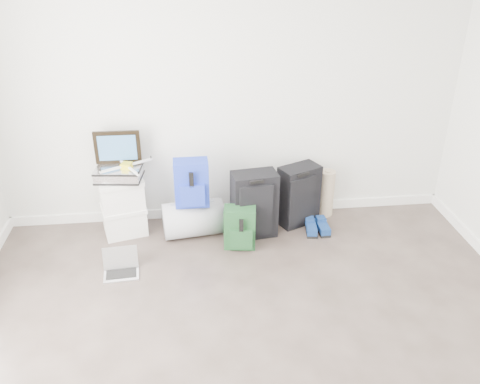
{
  "coord_description": "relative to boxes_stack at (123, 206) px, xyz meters",
  "views": [
    {
      "loc": [
        -0.42,
        -2.16,
        2.69
      ],
      "look_at": [
        0.03,
        1.9,
        0.56
      ],
      "focal_mm": 38.0,
      "sensor_mm": 36.0,
      "label": 1
    }
  ],
  "objects": [
    {
      "name": "room_envelope",
      "position": [
        1.07,
        -2.23,
        1.43
      ],
      "size": [
        4.52,
        5.02,
        2.71
      ],
      "color": "silver",
      "rests_on": "ground"
    },
    {
      "name": "boxes_stack",
      "position": [
        0.0,
        0.0,
        0.0
      ],
      "size": [
        0.48,
        0.43,
        0.59
      ],
      "rotation": [
        0.0,
        0.0,
        0.25
      ],
      "color": "silver",
      "rests_on": "ground"
    },
    {
      "name": "briefcase",
      "position": [
        0.0,
        0.0,
        0.35
      ],
      "size": [
        0.45,
        0.35,
        0.12
      ],
      "primitive_type": "cube",
      "rotation": [
        0.0,
        0.0,
        -0.12
      ],
      "color": "#B2B2B7",
      "rests_on": "boxes_stack"
    },
    {
      "name": "painting",
      "position": [
        -0.0,
        0.1,
        0.57
      ],
      "size": [
        0.43,
        0.04,
        0.32
      ],
      "rotation": [
        0.0,
        0.0,
        -0.01
      ],
      "color": "black",
      "rests_on": "briefcase"
    },
    {
      "name": "drone",
      "position": [
        0.08,
        -0.02,
        0.44
      ],
      "size": [
        0.47,
        0.47,
        0.05
      ],
      "rotation": [
        0.0,
        0.0,
        -0.28
      ],
      "color": "gold",
      "rests_on": "briefcase"
    },
    {
      "name": "duffel_bag",
      "position": [
        0.67,
        -0.12,
        -0.12
      ],
      "size": [
        0.62,
        0.43,
        0.36
      ],
      "primitive_type": "cylinder",
      "rotation": [
        0.0,
        1.57,
        0.13
      ],
      "color": "gray",
      "rests_on": "ground"
    },
    {
      "name": "blue_backpack",
      "position": [
        0.67,
        -0.15,
        0.27
      ],
      "size": [
        0.32,
        0.24,
        0.45
      ],
      "rotation": [
        0.0,
        0.0,
        0.01
      ],
      "color": "#1A3BAB",
      "rests_on": "duffel_bag"
    },
    {
      "name": "large_suitcase",
      "position": [
        1.26,
        -0.18,
        0.03
      ],
      "size": [
        0.45,
        0.32,
        0.66
      ],
      "rotation": [
        0.0,
        0.0,
        0.12
      ],
      "color": "black",
      "rests_on": "ground"
    },
    {
      "name": "green_backpack",
      "position": [
        1.1,
        -0.38,
        -0.1
      ],
      "size": [
        0.32,
        0.25,
        0.41
      ],
      "rotation": [
        0.0,
        0.0,
        -0.15
      ],
      "color": "#123419",
      "rests_on": "ground"
    },
    {
      "name": "carry_on",
      "position": [
        1.74,
        -0.01,
        0.01
      ],
      "size": [
        0.45,
        0.39,
        0.62
      ],
      "rotation": [
        0.0,
        0.0,
        0.43
      ],
      "color": "black",
      "rests_on": "ground"
    },
    {
      "name": "shoes",
      "position": [
        1.89,
        -0.21,
        -0.25
      ],
      "size": [
        0.24,
        0.27,
        0.09
      ],
      "rotation": [
        0.0,
        0.0,
        -0.07
      ],
      "color": "black",
      "rests_on": "ground"
    },
    {
      "name": "rolled_rug",
      "position": [
        2.06,
        0.13,
        -0.05
      ],
      "size": [
        0.16,
        0.16,
        0.5
      ],
      "primitive_type": "cylinder",
      "color": "tan",
      "rests_on": "ground"
    },
    {
      "name": "laptop",
      "position": [
        0.02,
        -0.68,
        -0.24
      ],
      "size": [
        0.32,
        0.24,
        0.21
      ],
      "rotation": [
        0.0,
        0.0,
        0.08
      ],
      "color": "#B8B8BD",
      "rests_on": "ground"
    }
  ]
}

